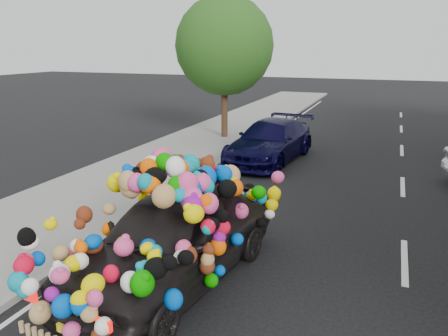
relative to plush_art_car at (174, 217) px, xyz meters
The scene contains 7 objects.
ground 2.48m from the plush_art_car, 84.19° to the left, with size 100.00×100.00×0.00m, color black.
sidewalk 4.75m from the plush_art_car, 151.99° to the left, with size 4.00×60.00×0.12m, color gray.
kerb 3.24m from the plush_art_car, 134.46° to the left, with size 0.15×60.00×0.13m, color gray.
lane_markings 4.55m from the plush_art_car, 29.59° to the left, with size 6.00×50.00×0.01m, color silver, non-canonical shape.
tree_near_sidewalk 12.53m from the plush_art_car, 107.05° to the left, with size 4.20×4.20×6.13m.
plush_art_car is the anchor object (origin of this frame).
navy_sedan 8.79m from the plush_art_car, 94.45° to the left, with size 2.01×4.95×1.44m, color black.
Camera 1 is at (3.10, -8.37, 4.01)m, focal length 35.00 mm.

